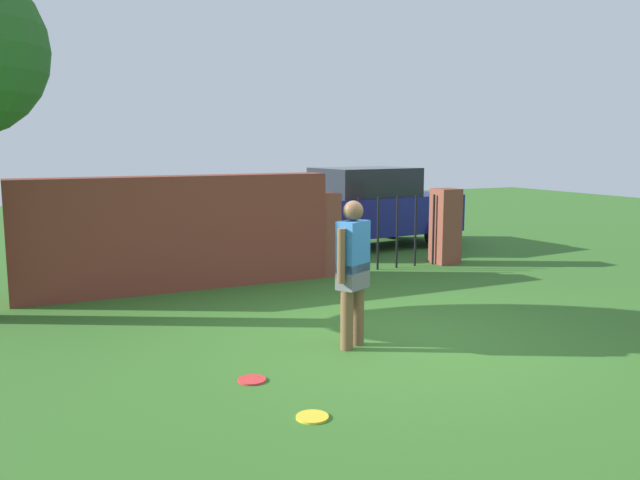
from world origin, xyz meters
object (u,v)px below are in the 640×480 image
(person, at_px, (353,267))
(frisbee_red, at_px, (252,380))
(car, at_px, (365,208))
(frisbee_yellow, at_px, (312,417))

(person, relative_size, frisbee_red, 6.00)
(person, height_order, frisbee_red, person)
(car, xyz_separation_m, frisbee_red, (-4.96, -6.54, -0.85))
(person, height_order, car, car)
(car, distance_m, frisbee_yellow, 8.99)
(car, relative_size, frisbee_yellow, 16.08)
(frisbee_yellow, bearing_deg, person, 51.62)
(person, distance_m, frisbee_yellow, 2.13)
(person, distance_m, car, 7.03)
(frisbee_yellow, distance_m, frisbee_red, 1.03)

